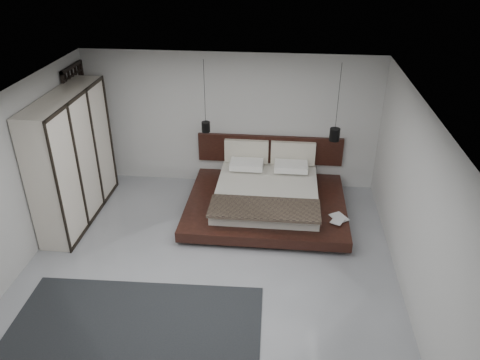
# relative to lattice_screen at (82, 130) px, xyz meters

# --- Properties ---
(floor) EXTENTS (6.00, 6.00, 0.00)m
(floor) POSITION_rel_lattice_screen_xyz_m (2.95, -2.45, -1.30)
(floor) COLOR #989BA1
(floor) RESTS_ON ground
(ceiling) EXTENTS (6.00, 6.00, 0.00)m
(ceiling) POSITION_rel_lattice_screen_xyz_m (2.95, -2.45, 1.50)
(ceiling) COLOR white
(ceiling) RESTS_ON wall_back
(wall_back) EXTENTS (6.00, 0.00, 6.00)m
(wall_back) POSITION_rel_lattice_screen_xyz_m (2.95, 0.55, 0.10)
(wall_back) COLOR #B9B9B7
(wall_back) RESTS_ON floor
(wall_front) EXTENTS (6.00, 0.00, 6.00)m
(wall_front) POSITION_rel_lattice_screen_xyz_m (2.95, -5.45, 0.10)
(wall_front) COLOR #B9B9B7
(wall_front) RESTS_ON floor
(wall_left) EXTENTS (0.00, 6.00, 6.00)m
(wall_left) POSITION_rel_lattice_screen_xyz_m (-0.05, -2.45, 0.10)
(wall_left) COLOR #B9B9B7
(wall_left) RESTS_ON floor
(wall_right) EXTENTS (0.00, 6.00, 6.00)m
(wall_right) POSITION_rel_lattice_screen_xyz_m (5.95, -2.45, 0.10)
(wall_right) COLOR #B9B9B7
(wall_right) RESTS_ON floor
(lattice_screen) EXTENTS (0.05, 0.90, 2.60)m
(lattice_screen) POSITION_rel_lattice_screen_xyz_m (0.00, 0.00, 0.00)
(lattice_screen) COLOR black
(lattice_screen) RESTS_ON floor
(bed) EXTENTS (3.00, 2.48, 1.11)m
(bed) POSITION_rel_lattice_screen_xyz_m (3.77, -0.55, -1.00)
(bed) COLOR black
(bed) RESTS_ON floor
(book_lower) EXTENTS (0.37, 0.40, 0.03)m
(book_lower) POSITION_rel_lattice_screen_xyz_m (5.01, -1.24, -1.01)
(book_lower) COLOR #99724C
(book_lower) RESTS_ON bed
(book_upper) EXTENTS (0.30, 0.33, 0.02)m
(book_upper) POSITION_rel_lattice_screen_xyz_m (4.98, -1.27, -0.98)
(book_upper) COLOR #99724C
(book_upper) RESTS_ON book_lower
(pendant_left) EXTENTS (0.16, 0.16, 1.41)m
(pendant_left) POSITION_rel_lattice_screen_xyz_m (2.54, -0.06, 0.20)
(pendant_left) COLOR black
(pendant_left) RESTS_ON ceiling
(pendant_right) EXTENTS (0.20, 0.20, 1.48)m
(pendant_right) POSITION_rel_lattice_screen_xyz_m (5.01, -0.06, 0.14)
(pendant_right) COLOR black
(pendant_right) RESTS_ON ceiling
(wardrobe) EXTENTS (0.58, 2.44, 2.39)m
(wardrobe) POSITION_rel_lattice_screen_xyz_m (0.25, -1.08, -0.11)
(wardrobe) COLOR beige
(wardrobe) RESTS_ON floor
(rug) EXTENTS (3.55, 2.59, 0.01)m
(rug) POSITION_rel_lattice_screen_xyz_m (2.14, -4.15, -1.29)
(rug) COLOR black
(rug) RESTS_ON floor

